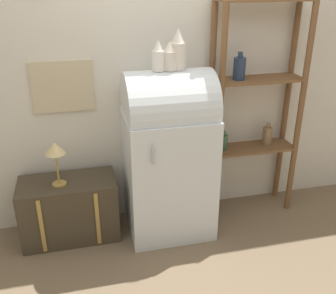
{
  "coord_description": "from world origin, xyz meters",
  "views": [
    {
      "loc": [
        -0.67,
        -2.52,
        2.05
      ],
      "look_at": [
        -0.0,
        0.25,
        0.76
      ],
      "focal_mm": 42.0,
      "sensor_mm": 36.0,
      "label": 1
    }
  ],
  "objects": [
    {
      "name": "ground_plane",
      "position": [
        0.0,
        0.0,
        0.0
      ],
      "size": [
        12.0,
        12.0,
        0.0
      ],
      "primitive_type": "plane",
      "color": "#7A664C"
    },
    {
      "name": "vase_right",
      "position": [
        0.07,
        0.27,
        1.51
      ],
      "size": [
        0.12,
        0.12,
        0.3
      ],
      "color": "silver",
      "rests_on": "refrigerator"
    },
    {
      "name": "suitcase_trunk",
      "position": [
        -0.82,
        0.32,
        0.26
      ],
      "size": [
        0.77,
        0.4,
        0.51
      ],
      "color": "#423828",
      "rests_on": "ground_plane"
    },
    {
      "name": "shelf_unit",
      "position": [
        0.78,
        0.39,
        1.04
      ],
      "size": [
        0.77,
        0.28,
        1.85
      ],
      "color": "brown",
      "rests_on": "ground_plane"
    },
    {
      "name": "desk_lamp",
      "position": [
        -0.87,
        0.28,
        0.8
      ],
      "size": [
        0.16,
        0.16,
        0.36
      ],
      "color": "#AD8942",
      "rests_on": "suitcase_trunk"
    },
    {
      "name": "vase_left",
      "position": [
        -0.08,
        0.25,
        1.48
      ],
      "size": [
        0.09,
        0.09,
        0.22
      ],
      "color": "white",
      "rests_on": "refrigerator"
    },
    {
      "name": "refrigerator",
      "position": [
        -0.0,
        0.25,
        0.71
      ],
      "size": [
        0.68,
        0.62,
        1.38
      ],
      "color": "silver",
      "rests_on": "ground_plane"
    },
    {
      "name": "wall_back",
      "position": [
        -0.01,
        0.57,
        1.35
      ],
      "size": [
        7.0,
        0.09,
        2.7
      ],
      "color": "silver",
      "rests_on": "ground_plane"
    },
    {
      "name": "vase_center",
      "position": [
        0.01,
        0.25,
        1.47
      ],
      "size": [
        0.1,
        0.1,
        0.21
      ],
      "color": "silver",
      "rests_on": "refrigerator"
    }
  ]
}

